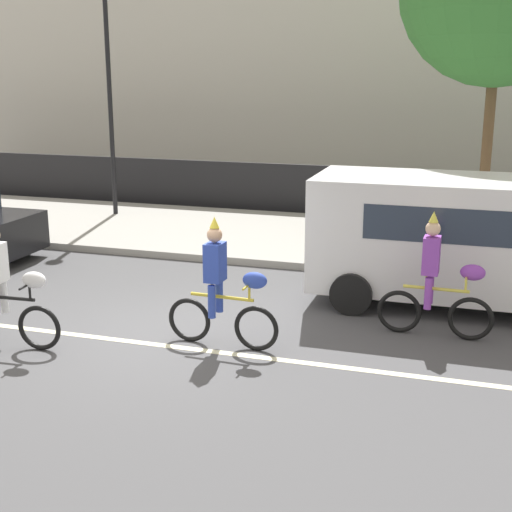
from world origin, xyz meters
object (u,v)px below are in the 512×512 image
at_px(parade_cyclist_zebra, 5,292).
at_px(parked_van_white, 469,233).
at_px(parade_cyclist_cobalt, 223,291).
at_px(pedestrian_onlooker, 341,216).
at_px(parade_cyclist_purple, 437,283).
at_px(street_lamp_post, 108,66).

bearing_deg(parade_cyclist_zebra, parked_van_white, 31.86).
xyz_separation_m(parade_cyclist_cobalt, pedestrian_onlooker, (0.77, 4.93, 0.17)).
height_order(parade_cyclist_cobalt, parade_cyclist_purple, same).
relative_size(parade_cyclist_zebra, street_lamp_post, 0.33).
bearing_deg(parade_cyclist_zebra, parade_cyclist_purple, 21.15).
height_order(parade_cyclist_purple, pedestrian_onlooker, parade_cyclist_purple).
bearing_deg(pedestrian_onlooker, parade_cyclist_zebra, -122.39).
xyz_separation_m(parade_cyclist_purple, pedestrian_onlooker, (-2.15, 3.61, 0.17)).
distance_m(parade_cyclist_zebra, parade_cyclist_cobalt, 3.12).
bearing_deg(pedestrian_onlooker, parked_van_white, -38.08).
bearing_deg(parade_cyclist_cobalt, street_lamp_post, 127.36).
bearing_deg(parade_cyclist_purple, pedestrian_onlooker, 120.72).
distance_m(parade_cyclist_cobalt, street_lamp_post, 10.14).
xyz_separation_m(parade_cyclist_zebra, street_lamp_post, (-2.88, 8.62, 3.15)).
xyz_separation_m(parade_cyclist_zebra, parade_cyclist_purple, (5.88, 2.28, 0.00)).
bearing_deg(parade_cyclist_purple, parked_van_white, 76.45).
height_order(parade_cyclist_zebra, parked_van_white, parked_van_white).
bearing_deg(parade_cyclist_purple, parade_cyclist_cobalt, -155.65).
distance_m(parade_cyclist_zebra, pedestrian_onlooker, 6.98).
height_order(parade_cyclist_zebra, parade_cyclist_cobalt, same).
bearing_deg(street_lamp_post, parade_cyclist_purple, -35.91).
bearing_deg(parked_van_white, pedestrian_onlooker, 141.92).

